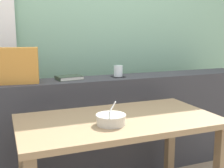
{
  "coord_description": "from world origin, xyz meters",
  "views": [
    {
      "loc": [
        -0.74,
        -1.62,
        1.22
      ],
      "look_at": [
        0.07,
        0.44,
        0.81
      ],
      "focal_mm": 45.72,
      "sensor_mm": 36.0,
      "label": 1
    }
  ],
  "objects_px": {
    "juice_glass": "(118,71)",
    "coaster_square": "(118,77)",
    "breakfast_table": "(119,134)",
    "throw_pillow": "(16,66)",
    "closed_book": "(69,78)",
    "soup_bowl": "(111,119)"
  },
  "relations": [
    {
      "from": "juice_glass",
      "to": "coaster_square",
      "type": "bearing_deg",
      "value": 0.0
    },
    {
      "from": "breakfast_table",
      "to": "coaster_square",
      "type": "bearing_deg",
      "value": 67.7
    },
    {
      "from": "juice_glass",
      "to": "throw_pillow",
      "type": "height_order",
      "value": "throw_pillow"
    },
    {
      "from": "closed_book",
      "to": "breakfast_table",
      "type": "bearing_deg",
      "value": -75.52
    },
    {
      "from": "coaster_square",
      "to": "soup_bowl",
      "type": "distance_m",
      "value": 0.79
    },
    {
      "from": "throw_pillow",
      "to": "soup_bowl",
      "type": "bearing_deg",
      "value": -56.39
    },
    {
      "from": "soup_bowl",
      "to": "throw_pillow",
      "type": "bearing_deg",
      "value": 123.61
    },
    {
      "from": "breakfast_table",
      "to": "soup_bowl",
      "type": "bearing_deg",
      "value": -132.24
    },
    {
      "from": "breakfast_table",
      "to": "throw_pillow",
      "type": "height_order",
      "value": "throw_pillow"
    },
    {
      "from": "coaster_square",
      "to": "breakfast_table",
      "type": "bearing_deg",
      "value": -112.3
    },
    {
      "from": "soup_bowl",
      "to": "juice_glass",
      "type": "bearing_deg",
      "value": 64.31
    },
    {
      "from": "closed_book",
      "to": "throw_pillow",
      "type": "relative_size",
      "value": 0.68
    },
    {
      "from": "coaster_square",
      "to": "juice_glass",
      "type": "height_order",
      "value": "juice_glass"
    },
    {
      "from": "closed_book",
      "to": "soup_bowl",
      "type": "xyz_separation_m",
      "value": [
        0.07,
        -0.73,
        -0.14
      ]
    },
    {
      "from": "breakfast_table",
      "to": "closed_book",
      "type": "relative_size",
      "value": 5.65
    },
    {
      "from": "throw_pillow",
      "to": "juice_glass",
      "type": "bearing_deg",
      "value": 0.04
    },
    {
      "from": "throw_pillow",
      "to": "breakfast_table",
      "type": "bearing_deg",
      "value": -47.21
    },
    {
      "from": "closed_book",
      "to": "soup_bowl",
      "type": "height_order",
      "value": "closed_book"
    },
    {
      "from": "closed_book",
      "to": "soup_bowl",
      "type": "distance_m",
      "value": 0.74
    },
    {
      "from": "throw_pillow",
      "to": "soup_bowl",
      "type": "xyz_separation_m",
      "value": [
        0.47,
        -0.71,
        -0.25
      ]
    },
    {
      "from": "juice_glass",
      "to": "closed_book",
      "type": "xyz_separation_m",
      "value": [
        -0.41,
        0.02,
        -0.03
      ]
    },
    {
      "from": "coaster_square",
      "to": "soup_bowl",
      "type": "bearing_deg",
      "value": -115.69
    }
  ]
}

